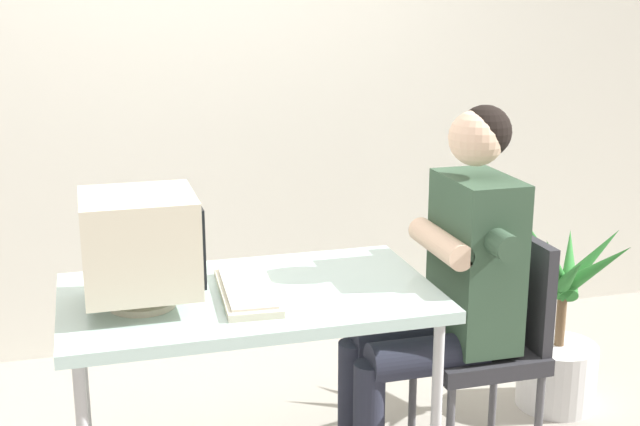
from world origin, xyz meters
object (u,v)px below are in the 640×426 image
object	(u,v)px
crt_monitor	(141,244)
person_seated	(448,282)
potted_plant	(560,336)
keyboard	(247,291)
office_chair	(492,335)
desk	(250,307)

from	to	relation	value
crt_monitor	person_seated	size ratio (longest dim) A/B	0.27
crt_monitor	potted_plant	world-z (taller)	crt_monitor
crt_monitor	keyboard	world-z (taller)	crt_monitor
keyboard	office_chair	bearing A→B (deg)	1.56
crt_monitor	keyboard	distance (m)	0.38
desk	crt_monitor	distance (m)	0.43
desk	office_chair	distance (m)	0.92
desk	potted_plant	size ratio (longest dim) A/B	1.50
desk	office_chair	size ratio (longest dim) A/B	1.43
office_chair	person_seated	xyz separation A→B (m)	(-0.19, -0.00, 0.22)
person_seated	potted_plant	distance (m)	0.82
desk	office_chair	world-z (taller)	office_chair
office_chair	potted_plant	world-z (taller)	office_chair
desk	crt_monitor	world-z (taller)	crt_monitor
keyboard	person_seated	bearing A→B (deg)	1.96
keyboard	desk	bearing A→B (deg)	67.62
office_chair	potted_plant	size ratio (longest dim) A/B	1.05
potted_plant	office_chair	bearing A→B (deg)	-148.21
keyboard	person_seated	xyz separation A→B (m)	(0.72, 0.02, -0.05)
desk	person_seated	xyz separation A→B (m)	(0.71, -0.01, 0.02)
person_seated	potted_plant	bearing A→B (deg)	23.87
desk	keyboard	bearing A→B (deg)	-112.38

